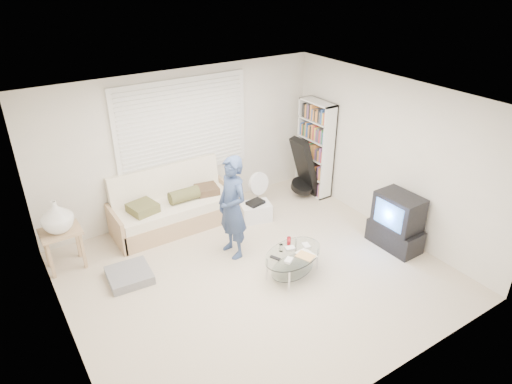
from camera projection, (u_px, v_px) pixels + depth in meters
ground at (257, 274)px, 6.53m from camera, size 5.00×5.00×0.00m
room_shell at (237, 158)px, 6.13m from camera, size 5.02×4.52×2.51m
window_blinds at (183, 128)px, 7.45m from camera, size 2.32×0.08×1.62m
futon_sofa at (174, 208)px, 7.57m from camera, size 2.05×0.83×1.00m
grey_floor_pillow at (129, 275)px, 6.40m from camera, size 0.62×0.62×0.13m
side_table at (57, 219)px, 6.32m from camera, size 0.55×0.44×1.09m
bookshelf at (315, 148)px, 8.42m from camera, size 0.28×0.75×1.78m
guitar_case at (304, 171)px, 8.41m from camera, size 0.49×0.43×1.14m
floor_fan at (258, 187)px, 8.10m from camera, size 0.42×0.28×0.69m
storage_bin at (255, 211)px, 7.81m from camera, size 0.58×0.48×0.36m
tv_unit at (397, 222)px, 6.97m from camera, size 0.47×0.82×0.89m
coffee_table at (293, 257)px, 6.39m from camera, size 1.11×0.87×0.49m
standing_person at (232, 208)px, 6.63m from camera, size 0.41×0.60×1.59m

